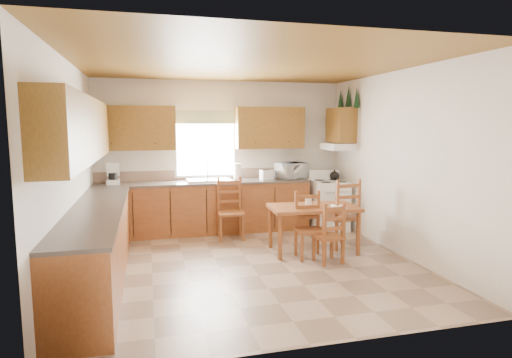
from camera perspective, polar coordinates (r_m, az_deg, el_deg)
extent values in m
plane|color=#8E745F|center=(5.99, -0.69, -11.39)|extent=(4.50, 4.50, 0.00)
plane|color=brown|center=(5.72, -0.74, 15.15)|extent=(4.50, 4.50, 0.00)
plane|color=silver|center=(5.62, -23.64, 0.88)|extent=(4.50, 4.50, 0.00)
plane|color=silver|center=(6.60, 18.65, 1.97)|extent=(4.50, 4.50, 0.00)
plane|color=silver|center=(7.90, -4.57, 3.14)|extent=(4.50, 4.50, 0.00)
plane|color=silver|center=(3.57, 7.82, -1.92)|extent=(4.50, 4.50, 0.00)
cube|color=brown|center=(7.67, -6.88, -3.88)|extent=(3.75, 0.60, 0.88)
cube|color=brown|center=(5.59, -20.34, -8.48)|extent=(0.60, 3.60, 0.88)
cube|color=#4C413C|center=(7.59, -6.94, -0.47)|extent=(3.75, 0.63, 0.04)
cube|color=#4C413C|center=(5.49, -20.55, -3.85)|extent=(0.63, 3.60, 0.04)
cube|color=#866A5A|center=(7.86, -7.22, 0.60)|extent=(3.75, 0.01, 0.18)
cube|color=brown|center=(7.60, -16.04, 6.54)|extent=(1.41, 0.33, 0.75)
cube|color=brown|center=(7.91, 1.82, 6.83)|extent=(1.25, 0.33, 0.75)
cube|color=brown|center=(5.41, -22.43, 6.09)|extent=(0.33, 3.60, 0.75)
cube|color=brown|center=(7.93, 11.25, 7.02)|extent=(0.33, 0.62, 0.62)
cube|color=white|center=(7.92, 10.86, 4.28)|extent=(0.44, 0.62, 0.12)
cube|color=white|center=(7.81, -6.72, 4.54)|extent=(1.13, 0.02, 1.18)
cube|color=white|center=(7.80, -6.72, 4.54)|extent=(1.05, 0.01, 1.10)
cube|color=#5A7843|center=(7.77, -6.75, 8.22)|extent=(1.19, 0.01, 0.24)
cube|color=silver|center=(7.60, -6.38, -0.15)|extent=(0.75, 0.45, 0.04)
cone|color=#13371E|center=(7.72, 13.27, 10.53)|extent=(0.22, 0.22, 0.36)
cone|color=#13371E|center=(8.01, 12.20, 10.73)|extent=(0.22, 0.22, 0.36)
cone|color=#13371E|center=(8.29, 11.19, 10.35)|extent=(0.22, 0.22, 0.36)
cube|color=white|center=(7.96, 9.79, -3.54)|extent=(0.64, 0.66, 0.88)
cube|color=white|center=(7.57, -18.53, 0.57)|extent=(0.23, 0.26, 0.32)
cylinder|color=white|center=(7.65, -2.49, 0.94)|extent=(0.14, 0.14, 0.31)
cube|color=white|center=(7.76, 1.39, 0.57)|extent=(0.24, 0.19, 0.18)
imported|color=white|center=(7.94, 4.71, 1.11)|extent=(0.59, 0.52, 0.29)
cube|color=brown|center=(6.57, 7.63, -6.59)|extent=(1.35, 0.83, 0.70)
cube|color=brown|center=(6.85, 11.24, -4.46)|extent=(0.51, 0.50, 1.08)
cube|color=brown|center=(6.07, 9.63, -7.04)|extent=(0.40, 0.39, 0.85)
cube|color=brown|center=(7.18, -3.40, -4.01)|extent=(0.46, 0.44, 1.02)
cube|color=brown|center=(6.21, 7.26, -6.23)|extent=(0.42, 0.40, 0.95)
cube|color=white|center=(6.52, 10.90, -3.60)|extent=(0.31, 0.35, 0.00)
cube|color=white|center=(6.54, 7.02, -2.95)|extent=(0.09, 0.03, 0.12)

